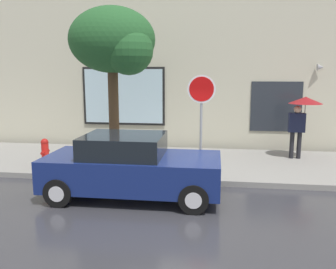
{
  "coord_description": "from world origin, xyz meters",
  "views": [
    {
      "loc": [
        1.08,
        -7.94,
        2.93
      ],
      "look_at": [
        -0.24,
        1.8,
        1.2
      ],
      "focal_mm": 37.97,
      "sensor_mm": 36.0,
      "label": 1
    }
  ],
  "objects_px": {
    "parked_car": "(131,167)",
    "pedestrian_with_umbrella": "(303,109)",
    "stop_sign": "(201,105)",
    "fire_hydrant": "(45,151)",
    "street_tree": "(115,43)"
  },
  "relations": [
    {
      "from": "parked_car",
      "to": "pedestrian_with_umbrella",
      "type": "distance_m",
      "value": 6.17
    },
    {
      "from": "pedestrian_with_umbrella",
      "to": "stop_sign",
      "type": "distance_m",
      "value": 3.83
    },
    {
      "from": "pedestrian_with_umbrella",
      "to": "stop_sign",
      "type": "xyz_separation_m",
      "value": [
        -3.14,
        -2.16,
        0.3
      ]
    },
    {
      "from": "fire_hydrant",
      "to": "street_tree",
      "type": "xyz_separation_m",
      "value": [
        2.25,
        0.18,
        3.21
      ]
    },
    {
      "from": "pedestrian_with_umbrella",
      "to": "fire_hydrant",
      "type": "bearing_deg",
      "value": -167.5
    },
    {
      "from": "pedestrian_with_umbrella",
      "to": "street_tree",
      "type": "height_order",
      "value": "street_tree"
    },
    {
      "from": "parked_car",
      "to": "fire_hydrant",
      "type": "height_order",
      "value": "parked_car"
    },
    {
      "from": "street_tree",
      "to": "pedestrian_with_umbrella",
      "type": "bearing_deg",
      "value": 15.57
    },
    {
      "from": "pedestrian_with_umbrella",
      "to": "street_tree",
      "type": "relative_size",
      "value": 0.43
    },
    {
      "from": "street_tree",
      "to": "stop_sign",
      "type": "xyz_separation_m",
      "value": [
        2.52,
        -0.59,
        -1.68
      ]
    },
    {
      "from": "fire_hydrant",
      "to": "pedestrian_with_umbrella",
      "type": "bearing_deg",
      "value": 12.5
    },
    {
      "from": "fire_hydrant",
      "to": "pedestrian_with_umbrella",
      "type": "distance_m",
      "value": 8.19
    },
    {
      "from": "street_tree",
      "to": "stop_sign",
      "type": "relative_size",
      "value": 1.71
    },
    {
      "from": "fire_hydrant",
      "to": "stop_sign",
      "type": "height_order",
      "value": "stop_sign"
    },
    {
      "from": "parked_car",
      "to": "street_tree",
      "type": "height_order",
      "value": "street_tree"
    }
  ]
}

